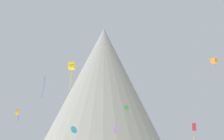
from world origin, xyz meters
name	(u,v)px	position (x,y,z in m)	size (l,w,h in m)	color
rock_massif	(102,105)	(-3.45, 96.55, 30.31)	(84.91, 84.91, 67.06)	gray
kite_red_low	(194,127)	(13.16, 31.56, 12.53)	(0.91, 0.11, 1.61)	red
kite_yellow_mid	(72,66)	(-11.36, 25.61, 22.83)	(1.31, 1.29, 5.18)	yellow
kite_gold_mid	(18,112)	(-26.51, 49.49, 18.35)	(1.24, 1.63, 3.14)	gold
kite_green_mid	(127,110)	(0.31, 37.95, 17.12)	(1.09, 0.46, 3.72)	green
kite_cyan_low	(74,130)	(-11.50, 41.41, 12.88)	(1.80, 1.76, 4.68)	#33BCDB
kite_orange_high	(214,61)	(26.03, 47.47, 32.94)	(1.89, 1.89, 2.77)	orange
kite_violet_low	(114,129)	(-1.80, 47.11, 13.93)	(0.75, 2.53, 6.00)	purple
kite_blue_mid	(44,82)	(-18.87, 40.46, 23.84)	(0.65, 0.76, 5.08)	blue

